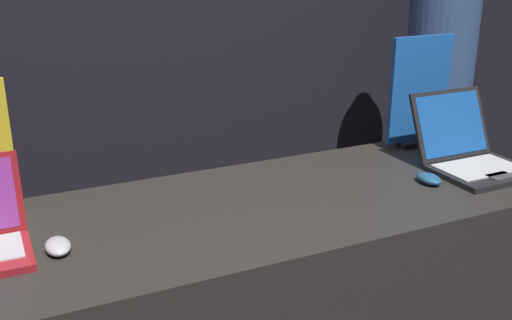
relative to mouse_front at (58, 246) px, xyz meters
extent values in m
cube|color=black|center=(0.62, 1.43, 0.46)|extent=(8.00, 0.05, 2.80)
ellipsoid|color=#B2B2B7|center=(0.00, 0.00, 0.00)|extent=(0.07, 0.11, 0.03)
cube|color=black|center=(1.47, -0.05, -0.01)|extent=(0.33, 0.26, 0.02)
cube|color=#B7B7B7|center=(1.47, -0.03, 0.01)|extent=(0.29, 0.19, 0.00)
cube|color=#3F3F42|center=(1.47, -0.13, 0.01)|extent=(0.09, 0.06, 0.00)
cube|color=black|center=(1.47, 0.14, 0.12)|extent=(0.33, 0.12, 0.25)
cube|color=#194C99|center=(1.47, 0.13, 0.13)|extent=(0.30, 0.10, 0.21)
ellipsoid|color=navy|center=(1.24, -0.03, 0.00)|extent=(0.07, 0.10, 0.03)
cube|color=black|center=(1.47, 0.33, 0.00)|extent=(0.16, 0.07, 0.02)
cube|color=#1E59B2|center=(1.47, 0.33, 0.22)|extent=(0.28, 0.02, 0.43)
cylinder|color=#282833|center=(1.98, 0.79, -0.51)|extent=(0.27, 0.27, 0.86)
cylinder|color=#334C7F|center=(1.98, 0.79, 0.28)|extent=(0.34, 0.34, 0.72)
camera|label=1|loc=(-0.13, -1.53, 0.75)|focal=42.00mm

